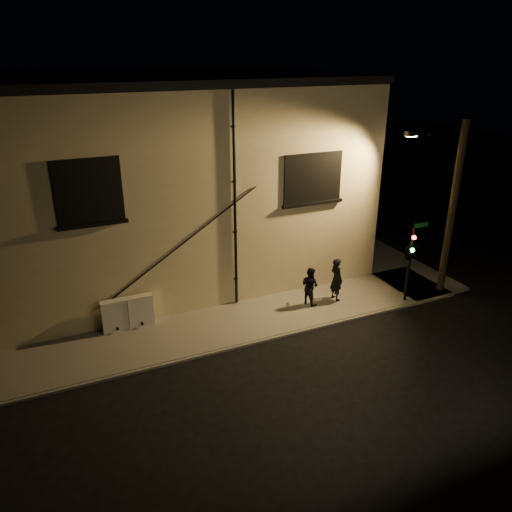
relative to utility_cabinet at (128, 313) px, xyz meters
name	(u,v)px	position (x,y,z in m)	size (l,w,h in m)	color
ground	(310,329)	(6.22, -2.70, -0.74)	(90.00, 90.00, 0.00)	black
sidewalk	(286,277)	(7.44, 1.69, -0.68)	(21.00, 16.00, 0.12)	slate
building	(163,172)	(3.22, 6.29, 3.66)	(16.20, 12.23, 8.80)	beige
utility_cabinet	(128,313)	(0.00, 0.00, 0.00)	(1.89, 0.32, 1.24)	white
pedestrian_a	(336,279)	(8.29, -1.16, 0.29)	(0.67, 0.44, 1.83)	black
pedestrian_b	(310,286)	(7.11, -1.05, 0.17)	(0.77, 0.60, 1.59)	black
traffic_signal	(409,252)	(10.70, -2.51, 1.61)	(1.27, 1.95, 3.32)	black
streetlamp_pole	(450,206)	(12.88, -2.16, 3.14)	(2.03, 1.39, 7.32)	black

